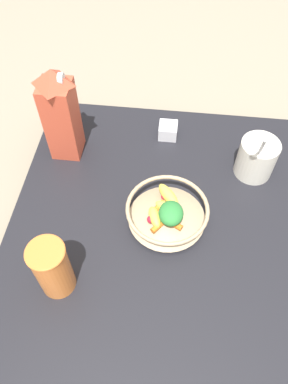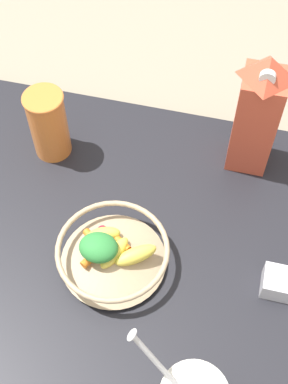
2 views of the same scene
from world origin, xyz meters
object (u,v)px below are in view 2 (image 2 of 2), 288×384
(milk_carton, at_px, (257,113))
(drinking_cup, at_px, (48,123))
(fruit_bowl, at_px, (112,253))
(spice_jar, at_px, (277,283))

(milk_carton, bearing_deg, drinking_cup, -169.96)
(fruit_bowl, relative_size, drinking_cup, 1.30)
(drinking_cup, xyz_separation_m, spice_jar, (0.49, -0.21, -0.06))
(fruit_bowl, distance_m, milk_carton, 0.37)
(drinking_cup, bearing_deg, fruit_bowl, -49.63)
(fruit_bowl, xyz_separation_m, spice_jar, (0.29, 0.02, -0.02))
(drinking_cup, bearing_deg, spice_jar, -23.08)
(drinking_cup, relative_size, spice_jar, 2.95)
(milk_carton, height_order, spice_jar, milk_carton)
(drinking_cup, distance_m, spice_jar, 0.53)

